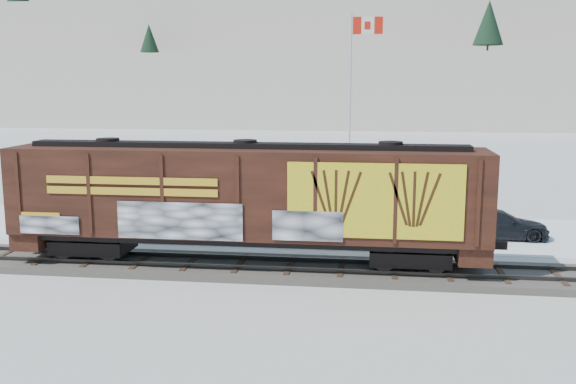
# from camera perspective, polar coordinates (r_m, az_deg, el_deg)

# --- Properties ---
(ground) EXTENTS (500.00, 500.00, 0.00)m
(ground) POSITION_cam_1_polar(r_m,az_deg,el_deg) (25.31, 0.19, -7.16)
(ground) COLOR white
(ground) RESTS_ON ground
(rail_track) EXTENTS (50.00, 3.40, 0.43)m
(rail_track) POSITION_cam_1_polar(r_m,az_deg,el_deg) (25.26, 0.19, -6.84)
(rail_track) COLOR #59544C
(rail_track) RESTS_ON ground
(parking_strip) EXTENTS (40.00, 8.00, 0.03)m
(parking_strip) POSITION_cam_1_polar(r_m,az_deg,el_deg) (32.51, 1.88, -3.33)
(parking_strip) COLOR white
(parking_strip) RESTS_ON ground
(hillside) EXTENTS (360.00, 110.00, 93.00)m
(hillside) POSITION_cam_1_polar(r_m,az_deg,el_deg) (164.00, 6.56, 12.08)
(hillside) COLOR white
(hillside) RESTS_ON ground
(hopper_railcar) EXTENTS (18.33, 3.06, 4.64)m
(hopper_railcar) POSITION_cam_1_polar(r_m,az_deg,el_deg) (24.87, -3.77, -0.34)
(hopper_railcar) COLOR black
(hopper_railcar) RESTS_ON rail_track
(flagpole) EXTENTS (2.30, 0.90, 11.35)m
(flagpole) POSITION_cam_1_polar(r_m,az_deg,el_deg) (39.06, 5.65, 5.01)
(flagpole) COLOR silver
(flagpole) RESTS_ON ground
(car_silver) EXTENTS (4.68, 1.91, 1.59)m
(car_silver) POSITION_cam_1_polar(r_m,az_deg,el_deg) (32.94, -3.87, -1.73)
(car_silver) COLOR #9FA2A6
(car_silver) RESTS_ON parking_strip
(car_white) EXTENTS (5.05, 2.12, 1.62)m
(car_white) POSITION_cam_1_polar(r_m,az_deg,el_deg) (31.70, 3.96, -2.16)
(car_white) COLOR silver
(car_white) RESTS_ON parking_strip
(car_dark) EXTENTS (4.66, 1.92, 1.35)m
(car_dark) POSITION_cam_1_polar(r_m,az_deg,el_deg) (32.12, 18.17, -2.72)
(car_dark) COLOR black
(car_dark) RESTS_ON parking_strip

